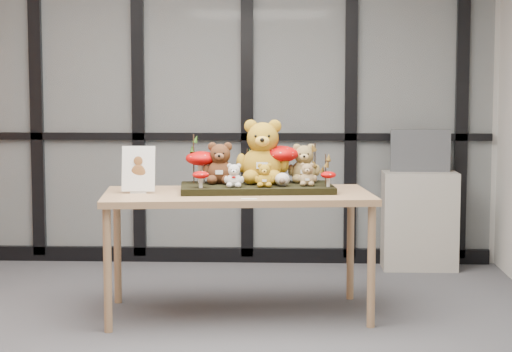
{
  "coord_description": "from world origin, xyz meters",
  "views": [
    {
      "loc": [
        0.84,
        -5.14,
        1.5
      ],
      "look_at": [
        0.6,
        0.68,
        0.91
      ],
      "focal_mm": 65.0,
      "sensor_mm": 36.0,
      "label": 1
    }
  ],
  "objects_px": {
    "bear_small_yellow": "(265,174)",
    "sign_holder": "(138,171)",
    "mushroom_back_right": "(280,162)",
    "mushroom_front_right": "(328,178)",
    "bear_brown_medium": "(220,161)",
    "monitor": "(420,151)",
    "bear_white_bow": "(234,174)",
    "bear_pooh_yellow": "(263,148)",
    "mushroom_front_left": "(201,179)",
    "cabinet": "(419,220)",
    "mushroom_back_left": "(201,165)",
    "bear_tan_back": "(304,161)",
    "display_table": "(238,203)",
    "diorama_tray": "(257,188)",
    "bear_beige_small": "(307,173)",
    "plush_cream_hedgehog": "(282,179)"
  },
  "relations": [
    {
      "from": "sign_holder",
      "to": "cabinet",
      "type": "distance_m",
      "value": 2.61
    },
    {
      "from": "bear_beige_small",
      "to": "mushroom_front_right",
      "type": "distance_m",
      "value": 0.14
    },
    {
      "from": "bear_beige_small",
      "to": "mushroom_back_left",
      "type": "height_order",
      "value": "mushroom_back_left"
    },
    {
      "from": "mushroom_front_right",
      "to": "bear_white_bow",
      "type": "bearing_deg",
      "value": -175.07
    },
    {
      "from": "mushroom_front_right",
      "to": "bear_pooh_yellow",
      "type": "bearing_deg",
      "value": 154.47
    },
    {
      "from": "mushroom_front_right",
      "to": "bear_brown_medium",
      "type": "bearing_deg",
      "value": 167.41
    },
    {
      "from": "bear_pooh_yellow",
      "to": "bear_tan_back",
      "type": "xyz_separation_m",
      "value": [
        0.27,
        0.05,
        -0.09
      ]
    },
    {
      "from": "bear_beige_small",
      "to": "bear_pooh_yellow",
      "type": "bearing_deg",
      "value": 145.25
    },
    {
      "from": "mushroom_back_right",
      "to": "mushroom_front_right",
      "type": "xyz_separation_m",
      "value": [
        0.31,
        -0.23,
        -0.08
      ]
    },
    {
      "from": "diorama_tray",
      "to": "cabinet",
      "type": "distance_m",
      "value": 1.97
    },
    {
      "from": "bear_brown_medium",
      "to": "cabinet",
      "type": "bearing_deg",
      "value": 36.8
    },
    {
      "from": "mushroom_back_left",
      "to": "monitor",
      "type": "bearing_deg",
      "value": 40.42
    },
    {
      "from": "mushroom_front_left",
      "to": "cabinet",
      "type": "xyz_separation_m",
      "value": [
        1.59,
        1.65,
        -0.5
      ]
    },
    {
      "from": "bear_small_yellow",
      "to": "bear_white_bow",
      "type": "distance_m",
      "value": 0.19
    },
    {
      "from": "mushroom_back_right",
      "to": "bear_brown_medium",
      "type": "bearing_deg",
      "value": -169.99
    },
    {
      "from": "cabinet",
      "to": "monitor",
      "type": "height_order",
      "value": "monitor"
    },
    {
      "from": "bear_white_bow",
      "to": "mushroom_front_left",
      "type": "xyz_separation_m",
      "value": [
        -0.21,
        -0.04,
        -0.02
      ]
    },
    {
      "from": "mushroom_front_right",
      "to": "diorama_tray",
      "type": "bearing_deg",
      "value": 168.27
    },
    {
      "from": "monitor",
      "to": "plush_cream_hedgehog",
      "type": "bearing_deg",
      "value": -124.79
    },
    {
      "from": "mushroom_back_left",
      "to": "bear_pooh_yellow",
      "type": "bearing_deg",
      "value": 0.99
    },
    {
      "from": "bear_tan_back",
      "to": "mushroom_front_left",
      "type": "distance_m",
      "value": 0.74
    },
    {
      "from": "bear_brown_medium",
      "to": "mushroom_back_right",
      "type": "relative_size",
      "value": 1.1
    },
    {
      "from": "mushroom_front_left",
      "to": "bear_beige_small",
      "type": "bearing_deg",
      "value": 11.84
    },
    {
      "from": "display_table",
      "to": "sign_holder",
      "type": "relative_size",
      "value": 5.97
    },
    {
      "from": "bear_small_yellow",
      "to": "mushroom_back_left",
      "type": "xyz_separation_m",
      "value": [
        -0.42,
        0.23,
        0.03
      ]
    },
    {
      "from": "plush_cream_hedgehog",
      "to": "mushroom_back_right",
      "type": "bearing_deg",
      "value": 88.37
    },
    {
      "from": "bear_pooh_yellow",
      "to": "mushroom_front_left",
      "type": "relative_size",
      "value": 3.93
    },
    {
      "from": "display_table",
      "to": "mushroom_front_right",
      "type": "distance_m",
      "value": 0.6
    },
    {
      "from": "bear_tan_back",
      "to": "sign_holder",
      "type": "distance_m",
      "value": 1.09
    },
    {
      "from": "mushroom_front_right",
      "to": "display_table",
      "type": "bearing_deg",
      "value": 178.23
    },
    {
      "from": "diorama_tray",
      "to": "monitor",
      "type": "relative_size",
      "value": 2.05
    },
    {
      "from": "bear_small_yellow",
      "to": "mushroom_back_left",
      "type": "height_order",
      "value": "mushroom_back_left"
    },
    {
      "from": "sign_holder",
      "to": "monitor",
      "type": "bearing_deg",
      "value": 36.48
    },
    {
      "from": "bear_brown_medium",
      "to": "monitor",
      "type": "xyz_separation_m",
      "value": [
        1.49,
        1.42,
        -0.04
      ]
    },
    {
      "from": "bear_pooh_yellow",
      "to": "mushroom_back_right",
      "type": "distance_m",
      "value": 0.15
    },
    {
      "from": "bear_white_bow",
      "to": "bear_brown_medium",
      "type": "bearing_deg",
      "value": 110.4
    },
    {
      "from": "sign_holder",
      "to": "cabinet",
      "type": "xyz_separation_m",
      "value": [
        2.0,
        1.59,
        -0.54
      ]
    },
    {
      "from": "bear_pooh_yellow",
      "to": "bear_small_yellow",
      "type": "height_order",
      "value": "bear_pooh_yellow"
    },
    {
      "from": "mushroom_back_right",
      "to": "mushroom_front_left",
      "type": "height_order",
      "value": "mushroom_back_right"
    },
    {
      "from": "bear_pooh_yellow",
      "to": "mushroom_back_left",
      "type": "bearing_deg",
      "value": 174.63
    },
    {
      "from": "mushroom_back_left",
      "to": "monitor",
      "type": "xyz_separation_m",
      "value": [
        1.62,
        1.38,
        -0.0
      ]
    },
    {
      "from": "mushroom_front_right",
      "to": "sign_holder",
      "type": "relative_size",
      "value": 0.36
    },
    {
      "from": "bear_beige_small",
      "to": "mushroom_back_left",
      "type": "xyz_separation_m",
      "value": [
        -0.69,
        0.15,
        0.03
      ]
    },
    {
      "from": "bear_small_yellow",
      "to": "sign_holder",
      "type": "xyz_separation_m",
      "value": [
        -0.8,
        0.0,
        0.01
      ]
    },
    {
      "from": "display_table",
      "to": "bear_beige_small",
      "type": "height_order",
      "value": "bear_beige_small"
    },
    {
      "from": "bear_white_bow",
      "to": "mushroom_front_right",
      "type": "height_order",
      "value": "bear_white_bow"
    },
    {
      "from": "diorama_tray",
      "to": "bear_white_bow",
      "type": "height_order",
      "value": "bear_white_bow"
    },
    {
      "from": "plush_cream_hedgehog",
      "to": "mushroom_front_left",
      "type": "height_order",
      "value": "mushroom_front_left"
    },
    {
      "from": "bear_beige_small",
      "to": "cabinet",
      "type": "xyz_separation_m",
      "value": [
        0.92,
        1.51,
        -0.53
      ]
    },
    {
      "from": "diorama_tray",
      "to": "bear_small_yellow",
      "type": "relative_size",
      "value": 5.88
    }
  ]
}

